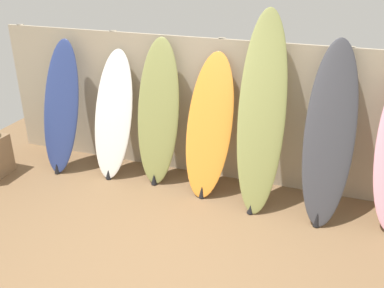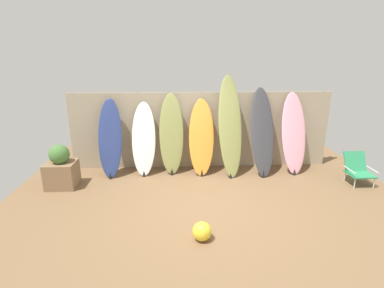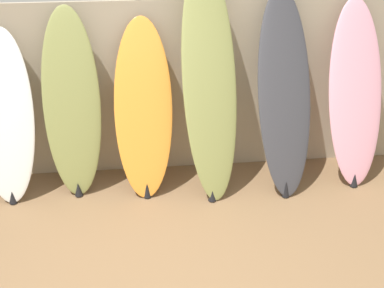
# 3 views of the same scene
# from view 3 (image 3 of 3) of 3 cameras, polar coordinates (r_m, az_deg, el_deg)

# --- Properties ---
(fence_back) EXTENTS (6.08, 0.11, 1.80)m
(fence_back) POSITION_cam_3_polar(r_m,az_deg,el_deg) (5.50, -5.26, 5.84)
(fence_back) COLOR tan
(fence_back) RESTS_ON ground
(surfboard_white_1) EXTENTS (0.54, 0.59, 1.62)m
(surfboard_white_1) POSITION_cam_3_polar(r_m,az_deg,el_deg) (5.35, -19.25, 2.63)
(surfboard_white_1) COLOR white
(surfboard_white_1) RESTS_ON ground
(surfboard_olive_2) EXTENTS (0.55, 0.47, 1.81)m
(surfboard_olive_2) POSITION_cam_3_polar(r_m,az_deg,el_deg) (5.22, -12.70, 4.09)
(surfboard_olive_2) COLOR olive
(surfboard_olive_2) RESTS_ON ground
(surfboard_orange_3) EXTENTS (0.59, 0.64, 1.68)m
(surfboard_orange_3) POSITION_cam_3_polar(r_m,az_deg,el_deg) (5.17, -5.21, 3.60)
(surfboard_orange_3) COLOR orange
(surfboard_orange_3) RESTS_ON ground
(surfboard_olive_4) EXTENTS (0.61, 0.77, 2.21)m
(surfboard_olive_4) POSITION_cam_3_polar(r_m,az_deg,el_deg) (5.03, 1.89, 6.32)
(surfboard_olive_4) COLOR olive
(surfboard_olive_4) RESTS_ON ground
(surfboard_charcoal_5) EXTENTS (0.57, 0.79, 1.93)m
(surfboard_charcoal_5) POSITION_cam_3_polar(r_m,az_deg,el_deg) (5.25, 9.82, 5.16)
(surfboard_charcoal_5) COLOR #38383D
(surfboard_charcoal_5) RESTS_ON ground
(surfboard_pink_6) EXTENTS (0.59, 0.68, 1.82)m
(surfboard_pink_6) POSITION_cam_3_polar(r_m,az_deg,el_deg) (5.57, 17.02, 5.05)
(surfboard_pink_6) COLOR pink
(surfboard_pink_6) RESTS_ON ground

